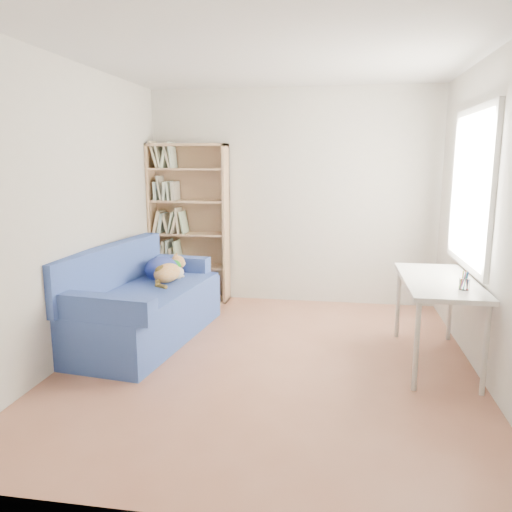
# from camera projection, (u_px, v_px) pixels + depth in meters

# --- Properties ---
(ground) EXTENTS (4.00, 4.00, 0.00)m
(ground) POSITION_uv_depth(u_px,v_px,m) (269.00, 362.00, 4.40)
(ground) COLOR #925942
(ground) RESTS_ON ground
(room_shell) EXTENTS (3.54, 4.04, 2.62)m
(room_shell) POSITION_uv_depth(u_px,v_px,m) (282.00, 174.00, 4.11)
(room_shell) COLOR silver
(room_shell) RESTS_ON ground
(sofa) EXTENTS (1.11, 1.98, 0.93)m
(sofa) POSITION_uv_depth(u_px,v_px,m) (142.00, 304.00, 4.93)
(sofa) COLOR navy
(sofa) RESTS_ON ground
(bookshelf) EXTENTS (0.97, 0.30, 1.94)m
(bookshelf) POSITION_uv_depth(u_px,v_px,m) (189.00, 230.00, 6.21)
(bookshelf) COLOR tan
(bookshelf) RESTS_ON ground
(desk) EXTENTS (0.60, 1.30, 0.75)m
(desk) POSITION_uv_depth(u_px,v_px,m) (438.00, 287.00, 4.27)
(desk) COLOR white
(desk) RESTS_ON ground
(pen_cup) EXTENTS (0.08, 0.08, 0.15)m
(pen_cup) POSITION_uv_depth(u_px,v_px,m) (464.00, 283.00, 3.90)
(pen_cup) COLOR white
(pen_cup) RESTS_ON desk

